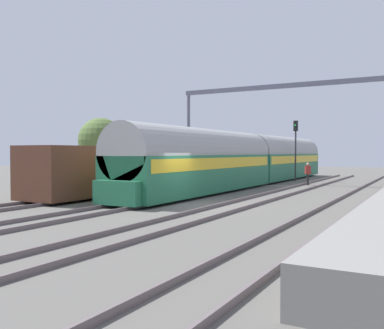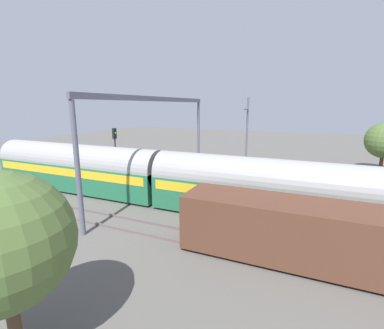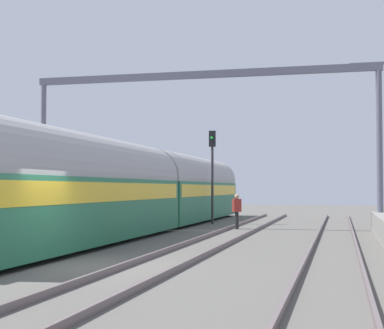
{
  "view_description": "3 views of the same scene",
  "coord_description": "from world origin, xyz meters",
  "views": [
    {
      "loc": [
        10.08,
        -18.15,
        2.53
      ],
      "look_at": [
        -2.18,
        3.97,
        1.81
      ],
      "focal_mm": 40.54,
      "sensor_mm": 36.0,
      "label": 1
    },
    {
      "loc": [
        -19.18,
        3.42,
        7.17
      ],
      "look_at": [
        1.35,
        12.43,
        2.33
      ],
      "focal_mm": 25.58,
      "sensor_mm": 36.0,
      "label": 2
    },
    {
      "loc": [
        6.76,
        -14.56,
        2.02
      ],
      "look_at": [
        -1.09,
        17.59,
        3.31
      ],
      "focal_mm": 56.93,
      "sensor_mm": 36.0,
      "label": 3
    }
  ],
  "objects": [
    {
      "name": "ground",
      "position": [
        0.0,
        0.0,
        0.0
      ],
      "size": [
        120.0,
        120.0,
        0.0
      ],
      "primitive_type": "plane",
      "color": "#5B5953"
    },
    {
      "name": "track_west",
      "position": [
        -2.18,
        0.0,
        0.08
      ],
      "size": [
        1.51,
        60.0,
        0.16
      ],
      "color": "#655759",
      "rests_on": "ground"
    },
    {
      "name": "track_east",
      "position": [
        2.18,
        0.0,
        0.08
      ],
      "size": [
        1.51,
        60.0,
        0.16
      ],
      "color": "#655759",
      "rests_on": "ground"
    },
    {
      "name": "track_far_east",
      "position": [
        6.54,
        0.0,
        0.08
      ],
      "size": [
        1.52,
        60.0,
        0.16
      ],
      "color": "#655759",
      "rests_on": "ground"
    },
    {
      "name": "platform",
      "position": [
        10.36,
        2.0,
        0.45
      ],
      "size": [
        4.4,
        28.0,
        0.9
      ],
      "color": "gray",
      "rests_on": "ground"
    },
    {
      "name": "passenger_train",
      "position": [
        -2.18,
        13.44,
        1.97
      ],
      "size": [
        2.93,
        32.85,
        3.82
      ],
      "color": "#236B47",
      "rests_on": "ground"
    },
    {
      "name": "freight_car",
      "position": [
        -6.54,
        2.53,
        1.47
      ],
      "size": [
        2.8,
        13.0,
        2.7
      ],
      "color": "#563323",
      "rests_on": "ground"
    },
    {
      "name": "person_crossing",
      "position": [
        1.78,
        15.17,
        1.03
      ],
      "size": [
        0.46,
        0.43,
        1.73
      ],
      "rotation": [
        0.0,
        0.0,
        3.79
      ],
      "color": "#252525",
      "rests_on": "ground"
    },
    {
      "name": "railway_signal_far",
      "position": [
        -0.26,
        19.04,
        3.36
      ],
      "size": [
        0.36,
        0.3,
        5.27
      ],
      "color": "#2D2D33",
      "rests_on": "ground"
    },
    {
      "name": "catenary_gantry",
      "position": [
        0.0,
        14.82,
        5.96
      ],
      "size": [
        17.49,
        0.28,
        7.86
      ],
      "color": "slate",
      "rests_on": "ground"
    },
    {
      "name": "catenary_pole_east_mid",
      "position": [
        8.9,
        9.57,
        4.15
      ],
      "size": [
        1.9,
        0.2,
        8.0
      ],
      "color": "slate",
      "rests_on": "ground"
    },
    {
      "name": "tree_west_background",
      "position": [
        -15.06,
        10.86,
        3.56
      ],
      "size": [
        3.88,
        3.88,
        5.51
      ],
      "color": "#4C3826",
      "rests_on": "ground"
    },
    {
      "name": "tree_east_background",
      "position": [
        15.78,
        -3.76,
        3.53
      ],
      "size": [
        3.84,
        3.84,
        5.46
      ],
      "color": "#4C3826",
      "rests_on": "ground"
    }
  ]
}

